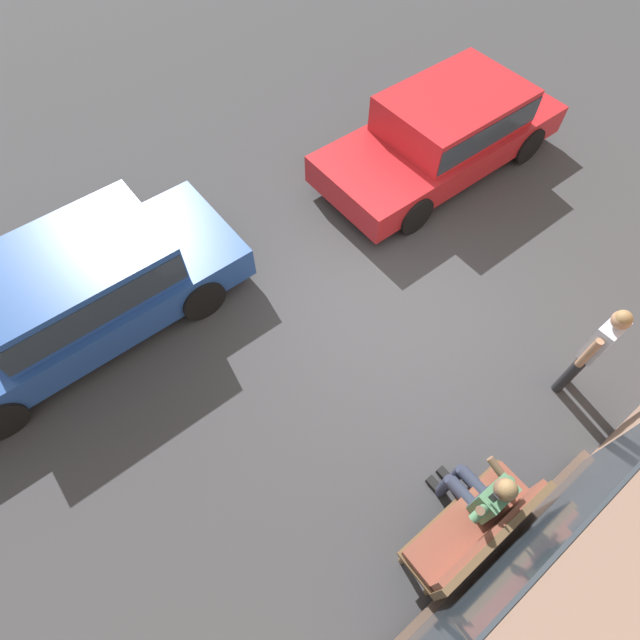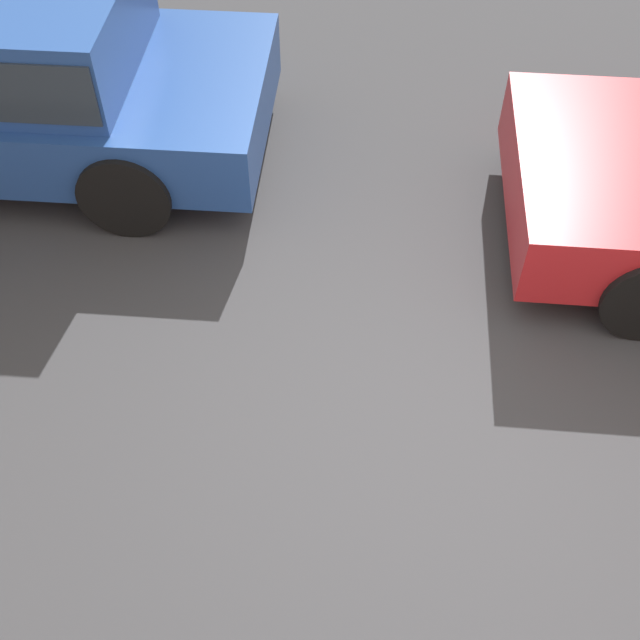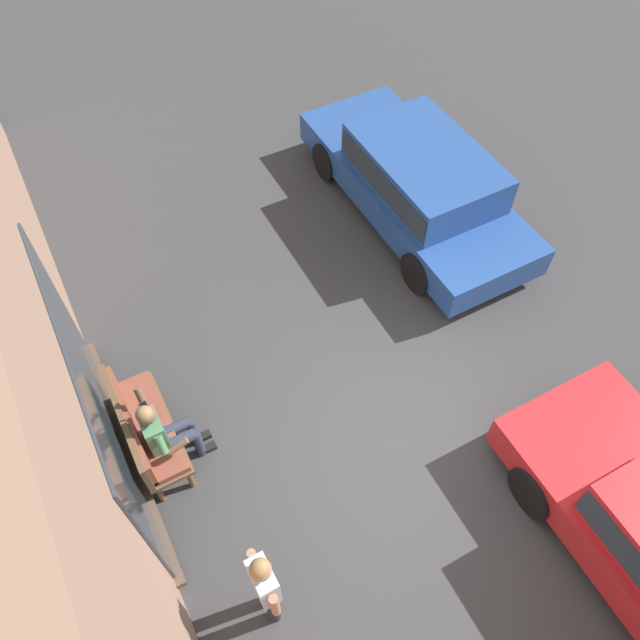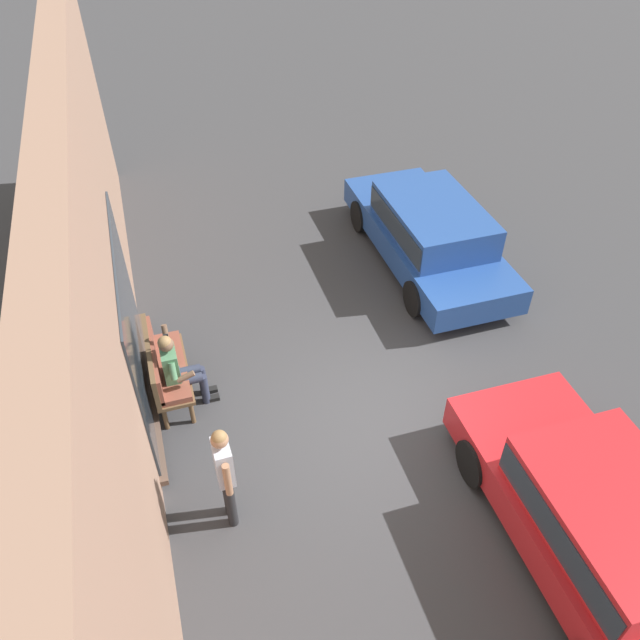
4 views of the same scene
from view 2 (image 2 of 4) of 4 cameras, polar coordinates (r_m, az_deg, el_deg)
ground_plane at (r=4.78m, az=8.18°, el=-7.82°), size 60.00×60.00×0.00m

